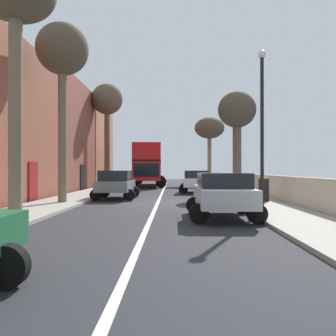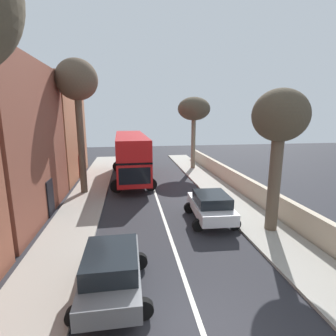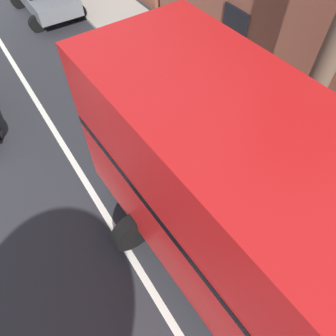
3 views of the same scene
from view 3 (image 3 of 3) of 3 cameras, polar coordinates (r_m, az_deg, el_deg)
The scene contains 0 objects.
Camera 3 is at (0.74, 16.48, 6.64)m, focal length 32.66 mm.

